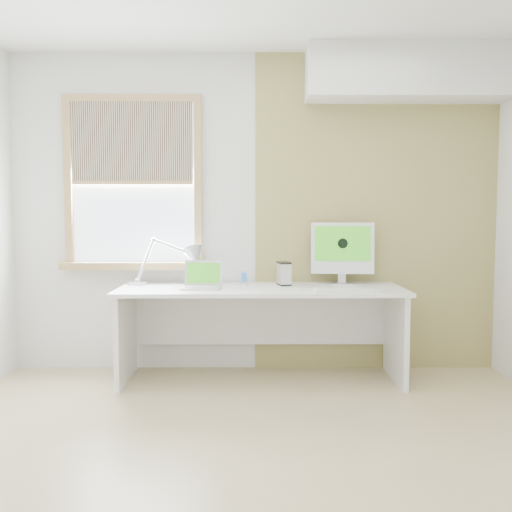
{
  "coord_description": "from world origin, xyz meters",
  "views": [
    {
      "loc": [
        -0.03,
        -2.93,
        1.31
      ],
      "look_at": [
        0.0,
        1.05,
        1.0
      ],
      "focal_mm": 39.5,
      "sensor_mm": 36.0,
      "label": 1
    }
  ],
  "objects_px": {
    "desk_lamp": "(184,260)",
    "imac": "(342,250)",
    "external_drive": "(284,274)",
    "desk": "(261,311)",
    "laptop": "(202,281)"
  },
  "relations": [
    {
      "from": "desk_lamp",
      "to": "imac",
      "type": "relative_size",
      "value": 1.32
    },
    {
      "from": "desk_lamp",
      "to": "external_drive",
      "type": "distance_m",
      "value": 0.81
    },
    {
      "from": "desk",
      "to": "imac",
      "type": "xyz_separation_m",
      "value": [
        0.66,
        0.16,
        0.47
      ]
    },
    {
      "from": "desk",
      "to": "laptop",
      "type": "distance_m",
      "value": 0.52
    },
    {
      "from": "desk",
      "to": "imac",
      "type": "distance_m",
      "value": 0.83
    },
    {
      "from": "external_drive",
      "to": "imac",
      "type": "relative_size",
      "value": 0.36
    },
    {
      "from": "desk",
      "to": "laptop",
      "type": "relative_size",
      "value": 7.07
    },
    {
      "from": "desk_lamp",
      "to": "imac",
      "type": "height_order",
      "value": "imac"
    },
    {
      "from": "desk_lamp",
      "to": "laptop",
      "type": "xyz_separation_m",
      "value": [
        0.16,
        -0.21,
        -0.15
      ]
    },
    {
      "from": "laptop",
      "to": "imac",
      "type": "xyz_separation_m",
      "value": [
        1.11,
        0.25,
        0.23
      ]
    },
    {
      "from": "external_drive",
      "to": "desk_lamp",
      "type": "bearing_deg",
      "value": 176.95
    },
    {
      "from": "desk",
      "to": "imac",
      "type": "bearing_deg",
      "value": 13.58
    },
    {
      "from": "external_drive",
      "to": "desk",
      "type": "bearing_deg",
      "value": -156.55
    },
    {
      "from": "external_drive",
      "to": "imac",
      "type": "bearing_deg",
      "value": 9.48
    },
    {
      "from": "desk",
      "to": "desk_lamp",
      "type": "xyz_separation_m",
      "value": [
        -0.61,
        0.12,
        0.39
      ]
    }
  ]
}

